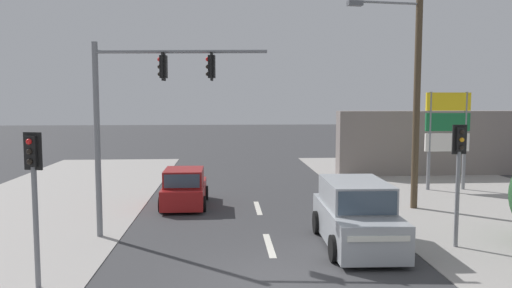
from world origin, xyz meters
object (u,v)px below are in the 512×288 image
object	(u,v)px
pedestal_signal_right_kerb	(459,165)
pedestal_signal_left_kerb	(34,184)
hatchback_kerbside_parked	(185,189)
utility_pole_midground_right	(415,58)
suv_receding_far	(356,216)
shopping_plaza_sign	(447,127)
traffic_signal_mast	(138,103)

from	to	relation	value
pedestal_signal_right_kerb	pedestal_signal_left_kerb	size ratio (longest dim) A/B	1.00
hatchback_kerbside_parked	pedestal_signal_right_kerb	bearing A→B (deg)	-36.43
utility_pole_midground_right	suv_receding_far	xyz separation A→B (m)	(-3.44, -4.69, -4.94)
hatchback_kerbside_parked	shopping_plaza_sign	bearing A→B (deg)	13.08
traffic_signal_mast	suv_receding_far	bearing A→B (deg)	-11.16
shopping_plaza_sign	hatchback_kerbside_parked	world-z (taller)	shopping_plaza_sign
utility_pole_midground_right	pedestal_signal_right_kerb	world-z (taller)	utility_pole_midground_right
utility_pole_midground_right	suv_receding_far	distance (m)	7.63
utility_pole_midground_right	pedestal_signal_left_kerb	size ratio (longest dim) A/B	3.06
traffic_signal_mast	shopping_plaza_sign	xyz separation A→B (m)	(12.98, 7.22, -1.16)
pedestal_signal_left_kerb	shopping_plaza_sign	size ratio (longest dim) A/B	0.77
traffic_signal_mast	pedestal_signal_right_kerb	bearing A→B (deg)	-10.22
utility_pole_midground_right	hatchback_kerbside_parked	bearing A→B (deg)	173.49
hatchback_kerbside_parked	utility_pole_midground_right	bearing A→B (deg)	-6.51
shopping_plaza_sign	suv_receding_far	world-z (taller)	shopping_plaza_sign
utility_pole_midground_right	shopping_plaza_sign	bearing A→B (deg)	50.68
hatchback_kerbside_parked	suv_receding_far	xyz separation A→B (m)	(5.43, -5.70, 0.18)
hatchback_kerbside_parked	suv_receding_far	bearing A→B (deg)	-46.36
traffic_signal_mast	pedestal_signal_left_kerb	world-z (taller)	traffic_signal_mast
utility_pole_midground_right	shopping_plaza_sign	xyz separation A→B (m)	(3.11, 3.80, -2.84)
traffic_signal_mast	shopping_plaza_sign	distance (m)	14.90
traffic_signal_mast	shopping_plaza_sign	bearing A→B (deg)	29.06
suv_receding_far	hatchback_kerbside_parked	bearing A→B (deg)	133.64
hatchback_kerbside_parked	pedestal_signal_left_kerb	bearing A→B (deg)	-107.07
utility_pole_midground_right	pedestal_signal_right_kerb	xyz separation A→B (m)	(-0.61, -5.09, -3.41)
utility_pole_midground_right	shopping_plaza_sign	size ratio (longest dim) A/B	2.37
pedestal_signal_left_kerb	hatchback_kerbside_parked	size ratio (longest dim) A/B	0.98
traffic_signal_mast	shopping_plaza_sign	world-z (taller)	traffic_signal_mast
traffic_signal_mast	hatchback_kerbside_parked	distance (m)	5.70
suv_receding_far	shopping_plaza_sign	bearing A→B (deg)	52.31
shopping_plaza_sign	pedestal_signal_right_kerb	bearing A→B (deg)	-112.72
pedestal_signal_right_kerb	hatchback_kerbside_parked	distance (m)	10.42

